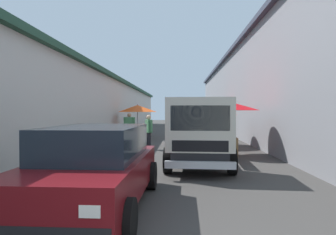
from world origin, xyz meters
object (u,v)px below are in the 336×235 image
(delivery_truck, at_px, (199,134))
(plastic_stool, at_px, (135,142))
(fruit_stall_far_left, at_px, (137,111))
(vendor_by_crates, at_px, (129,126))
(fruit_stall_near_left, at_px, (208,114))
(hatchback_car, at_px, (95,167))
(fruit_stall_near_right, at_px, (230,114))
(fruit_stall_far_right, at_px, (217,114))
(vendor_in_shade, at_px, (149,130))

(delivery_truck, height_order, plastic_stool, delivery_truck)
(fruit_stall_far_left, relative_size, vendor_by_crates, 1.56)
(fruit_stall_near_left, bearing_deg, hatchback_car, 163.01)
(fruit_stall_near_right, height_order, fruit_stall_near_left, fruit_stall_near_right)
(delivery_truck, bearing_deg, plastic_stool, 29.69)
(delivery_truck, relative_size, plastic_stool, 11.51)
(delivery_truck, distance_m, plastic_stool, 5.48)
(fruit_stall_near_left, height_order, delivery_truck, delivery_truck)
(fruit_stall_far_right, bearing_deg, fruit_stall_far_left, 107.14)
(vendor_by_crates, bearing_deg, fruit_stall_near_left, -104.22)
(fruit_stall_far_left, relative_size, vendor_in_shade, 1.63)
(fruit_stall_near_left, xyz_separation_m, delivery_truck, (-5.92, 0.80, -0.58))
(fruit_stall_near_right, bearing_deg, vendor_in_shade, 65.13)
(delivery_truck, height_order, vendor_in_shade, delivery_truck)
(fruit_stall_far_left, relative_size, fruit_stall_far_right, 1.18)
(fruit_stall_far_right, height_order, fruit_stall_near_left, fruit_stall_far_right)
(fruit_stall_far_left, height_order, fruit_stall_far_right, fruit_stall_far_left)
(fruit_stall_near_right, distance_m, plastic_stool, 4.68)
(fruit_stall_far_left, xyz_separation_m, hatchback_car, (-13.75, -1.28, -1.00))
(fruit_stall_far_right, distance_m, vendor_by_crates, 7.27)
(fruit_stall_far_right, bearing_deg, plastic_stool, 146.62)
(delivery_truck, bearing_deg, vendor_by_crates, 25.61)
(hatchback_car, height_order, vendor_in_shade, vendor_in_shade)
(hatchback_car, bearing_deg, delivery_truck, -30.46)
(vendor_by_crates, bearing_deg, fruit_stall_near_right, -131.21)
(fruit_stall_near_left, distance_m, vendor_in_shade, 3.27)
(hatchback_car, height_order, vendor_by_crates, vendor_by_crates)
(plastic_stool, bearing_deg, vendor_in_shade, -114.98)
(delivery_truck, relative_size, vendor_by_crates, 3.05)
(fruit_stall_far_left, height_order, hatchback_car, fruit_stall_far_left)
(fruit_stall_far_right, xyz_separation_m, plastic_stool, (-7.14, 4.70, -1.24))
(fruit_stall_far_right, height_order, delivery_truck, fruit_stall_far_right)
(delivery_truck, bearing_deg, fruit_stall_far_left, 18.32)
(fruit_stall_far_left, relative_size, delivery_truck, 0.51)
(fruit_stall_far_right, relative_size, delivery_truck, 0.43)
(fruit_stall_near_right, relative_size, fruit_stall_near_left, 0.79)
(fruit_stall_near_right, bearing_deg, delivery_truck, 153.85)
(fruit_stall_near_left, xyz_separation_m, plastic_stool, (-1.20, 3.49, -1.29))
(vendor_in_shade, relative_size, plastic_stool, 3.60)
(fruit_stall_near_right, xyz_separation_m, plastic_stool, (1.89, 4.08, -1.28))
(hatchback_car, relative_size, plastic_stool, 9.06)
(fruit_stall_far_left, bearing_deg, fruit_stall_near_left, -135.66)
(hatchback_car, relative_size, delivery_truck, 0.79)
(vendor_in_shade, bearing_deg, fruit_stall_near_right, -114.87)
(delivery_truck, distance_m, vendor_in_shade, 4.84)
(fruit_stall_near_left, height_order, plastic_stool, fruit_stall_near_left)
(fruit_stall_far_left, height_order, fruit_stall_near_left, fruit_stall_far_left)
(fruit_stall_far_left, distance_m, fruit_stall_far_right, 5.64)
(vendor_in_shade, distance_m, plastic_stool, 0.95)
(fruit_stall_far_left, relative_size, hatchback_car, 0.65)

